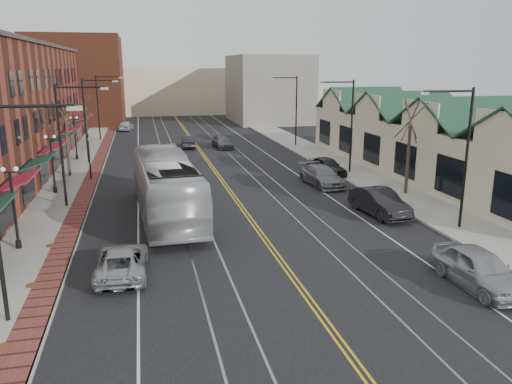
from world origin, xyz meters
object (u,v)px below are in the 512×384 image
transit_bus (166,186)px  parked_car_c (322,176)px  parked_car_b (380,202)px  parked_suv (122,261)px  parked_car_a (479,268)px  parked_car_d (327,166)px

transit_bus → parked_car_c: 13.78m
parked_car_b → parked_car_c: parked_car_b is taller
parked_car_b → parked_car_c: (-0.73, 8.59, -0.07)m
parked_suv → parked_car_c: (15.00, 14.64, 0.10)m
parked_suv → parked_car_b: 16.85m
parked_suv → parked_car_a: parked_car_a is taller
parked_car_d → transit_bus: bearing=-154.7°
parked_car_c → parked_car_a: bearing=-95.8°
parked_suv → parked_car_c: parked_car_c is taller
parked_car_a → parked_car_c: 19.35m
parked_car_a → parked_suv: bearing=161.3°
parked_car_c → parked_car_d: size_ratio=1.15×
transit_bus → parked_car_a: 18.55m
parked_car_a → parked_car_b: 10.79m
transit_bus → parked_car_a: transit_bus is taller
parked_car_b → parked_suv: bearing=-164.5°
transit_bus → parked_suv: (-2.50, -8.95, -1.27)m
parked_car_b → parked_car_a: bearing=-99.4°
parked_car_a → parked_car_c: parked_car_a is taller
parked_car_a → parked_car_c: bearing=88.8°
transit_bus → parked_car_a: size_ratio=2.81×
parked_suv → parked_car_c: 20.96m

